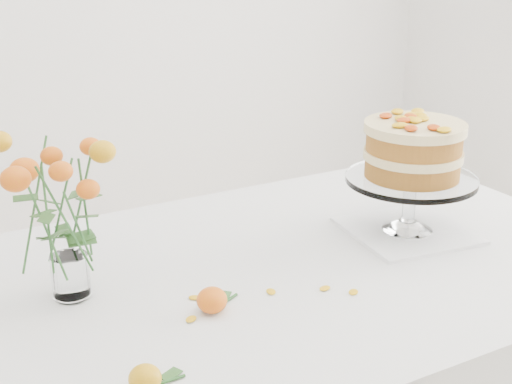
% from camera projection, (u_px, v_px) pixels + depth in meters
% --- Properties ---
extents(table, '(1.43, 0.93, 0.76)m').
position_uv_depth(table, '(295.00, 294.00, 1.56)').
color(table, tan).
rests_on(table, ground).
extents(napkin, '(0.30, 0.30, 0.01)m').
position_uv_depth(napkin, '(407.00, 231.00, 1.67)').
color(napkin, white).
rests_on(napkin, table).
extents(cake_stand, '(0.30, 0.30, 0.27)m').
position_uv_depth(cake_stand, '(413.00, 156.00, 1.61)').
color(cake_stand, white).
rests_on(cake_stand, napkin).
extents(rose_vase, '(0.27, 0.27, 0.36)m').
position_uv_depth(rose_vase, '(62.00, 196.00, 1.30)').
color(rose_vase, white).
rests_on(rose_vase, table).
extents(loose_rose_near, '(0.09, 0.05, 0.04)m').
position_uv_depth(loose_rose_near, '(145.00, 379.00, 1.09)').
color(loose_rose_near, orange).
rests_on(loose_rose_near, table).
extents(loose_rose_far, '(0.10, 0.06, 0.05)m').
position_uv_depth(loose_rose_far, '(212.00, 300.00, 1.32)').
color(loose_rose_far, orange).
rests_on(loose_rose_far, table).
extents(stray_petal_a, '(0.03, 0.02, 0.00)m').
position_uv_depth(stray_petal_a, '(271.00, 292.00, 1.39)').
color(stray_petal_a, '#EBAC0E').
rests_on(stray_petal_a, table).
extents(stray_petal_b, '(0.03, 0.02, 0.00)m').
position_uv_depth(stray_petal_b, '(325.00, 288.00, 1.41)').
color(stray_petal_b, '#EBAC0E').
rests_on(stray_petal_b, table).
extents(stray_petal_c, '(0.03, 0.02, 0.00)m').
position_uv_depth(stray_petal_c, '(353.00, 292.00, 1.39)').
color(stray_petal_c, '#EBAC0E').
rests_on(stray_petal_c, table).
extents(stray_petal_d, '(0.03, 0.02, 0.00)m').
position_uv_depth(stray_petal_d, '(195.00, 298.00, 1.37)').
color(stray_petal_d, '#EBAC0E').
rests_on(stray_petal_d, table).
extents(stray_petal_e, '(0.03, 0.02, 0.00)m').
position_uv_depth(stray_petal_e, '(191.00, 319.00, 1.29)').
color(stray_petal_e, '#EBAC0E').
rests_on(stray_petal_e, table).
extents(stray_petal_f, '(0.03, 0.02, 0.00)m').
position_uv_depth(stray_petal_f, '(428.00, 245.00, 1.60)').
color(stray_petal_f, '#EBAC0E').
rests_on(stray_petal_f, table).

